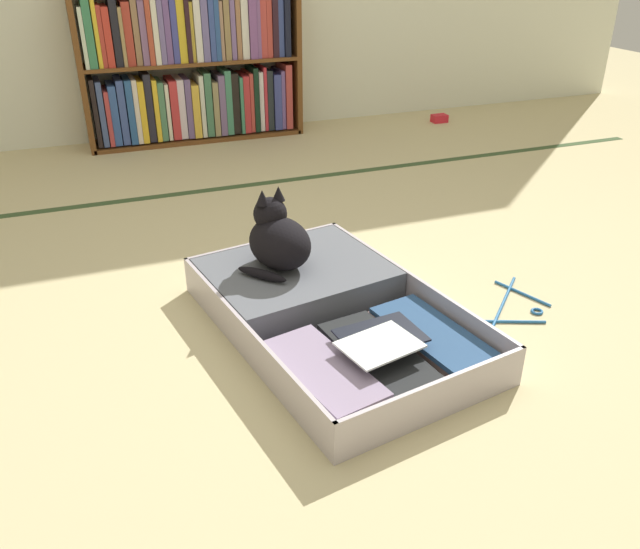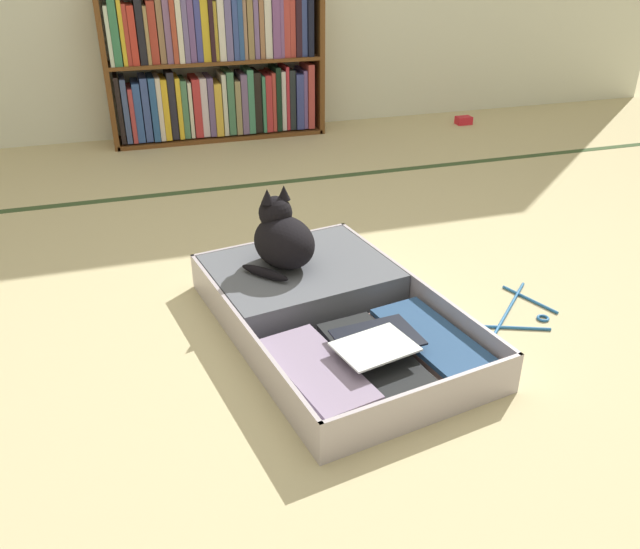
{
  "view_description": "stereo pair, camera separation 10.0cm",
  "coord_description": "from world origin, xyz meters",
  "px_view_note": "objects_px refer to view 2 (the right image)",
  "views": [
    {
      "loc": [
        -0.72,
        -1.65,
        1.11
      ],
      "look_at": [
        -0.12,
        -0.06,
        0.22
      ],
      "focal_mm": 36.2,
      "sensor_mm": 36.0,
      "label": 1
    },
    {
      "loc": [
        -0.62,
        -1.68,
        1.11
      ],
      "look_at": [
        -0.12,
        -0.06,
        0.22
      ],
      "focal_mm": 36.2,
      "sensor_mm": 36.0,
      "label": 2
    }
  ],
  "objects_px": {
    "clothes_hanger": "(520,312)",
    "small_red_pouch": "(464,120)",
    "open_suitcase": "(323,307)",
    "black_cat": "(282,238)",
    "bookshelf": "(215,65)"
  },
  "relations": [
    {
      "from": "bookshelf",
      "to": "open_suitcase",
      "type": "height_order",
      "value": "bookshelf"
    },
    {
      "from": "open_suitcase",
      "to": "clothes_hanger",
      "type": "xyz_separation_m",
      "value": [
        0.64,
        -0.15,
        -0.05
      ]
    },
    {
      "from": "open_suitcase",
      "to": "black_cat",
      "type": "relative_size",
      "value": 3.75
    },
    {
      "from": "black_cat",
      "to": "clothes_hanger",
      "type": "relative_size",
      "value": 0.94
    },
    {
      "from": "open_suitcase",
      "to": "black_cat",
      "type": "bearing_deg",
      "value": 112.42
    },
    {
      "from": "open_suitcase",
      "to": "clothes_hanger",
      "type": "height_order",
      "value": "open_suitcase"
    },
    {
      "from": "black_cat",
      "to": "small_red_pouch",
      "type": "height_order",
      "value": "black_cat"
    },
    {
      "from": "clothes_hanger",
      "to": "bookshelf",
      "type": "bearing_deg",
      "value": 103.83
    },
    {
      "from": "bookshelf",
      "to": "clothes_hanger",
      "type": "relative_size",
      "value": 4.19
    },
    {
      "from": "clothes_hanger",
      "to": "small_red_pouch",
      "type": "distance_m",
      "value": 2.43
    },
    {
      "from": "bookshelf",
      "to": "small_red_pouch",
      "type": "distance_m",
      "value": 1.65
    },
    {
      "from": "open_suitcase",
      "to": "black_cat",
      "type": "xyz_separation_m",
      "value": [
        -0.08,
        0.2,
        0.17
      ]
    },
    {
      "from": "clothes_hanger",
      "to": "small_red_pouch",
      "type": "bearing_deg",
      "value": 65.74
    },
    {
      "from": "black_cat",
      "to": "clothes_hanger",
      "type": "distance_m",
      "value": 0.83
    },
    {
      "from": "bookshelf",
      "to": "black_cat",
      "type": "bearing_deg",
      "value": -93.63
    }
  ]
}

